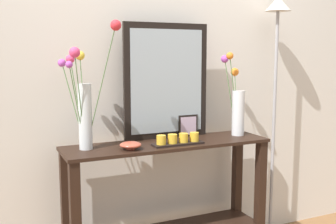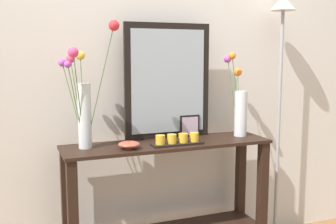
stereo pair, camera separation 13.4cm
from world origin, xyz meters
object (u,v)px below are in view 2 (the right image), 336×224
(mirror_leaning, at_px, (168,81))
(picture_frame_small, at_px, (190,126))
(tall_vase_left, at_px, (84,98))
(vase_right, at_px, (239,105))
(console_table, at_px, (168,193))
(decorative_bowl, at_px, (129,144))
(floor_lamp, at_px, (280,80))
(candle_tray, at_px, (177,140))

(mirror_leaning, bearing_deg, picture_frame_small, -6.85)
(tall_vase_left, height_order, picture_frame_small, tall_vase_left)
(mirror_leaning, height_order, vase_right, mirror_leaning)
(console_table, xyz_separation_m, picture_frame_small, (0.20, 0.12, 0.40))
(tall_vase_left, relative_size, vase_right, 1.31)
(vase_right, height_order, decorative_bowl, vase_right)
(console_table, bearing_deg, floor_lamp, 6.22)
(console_table, height_order, tall_vase_left, tall_vase_left)
(candle_tray, height_order, decorative_bowl, candle_tray)
(console_table, bearing_deg, tall_vase_left, 176.33)
(console_table, distance_m, decorative_bowl, 0.45)
(vase_right, xyz_separation_m, candle_tray, (-0.49, -0.11, -0.18))
(tall_vase_left, xyz_separation_m, picture_frame_small, (0.71, 0.09, -0.22))
(candle_tray, distance_m, picture_frame_small, 0.27)
(vase_right, relative_size, candle_tray, 1.75)
(picture_frame_small, height_order, floor_lamp, floor_lamp)
(mirror_leaning, relative_size, picture_frame_small, 5.16)
(console_table, distance_m, candle_tray, 0.37)
(picture_frame_small, distance_m, floor_lamp, 0.75)
(candle_tray, height_order, floor_lamp, floor_lamp)
(console_table, relative_size, floor_lamp, 0.73)
(mirror_leaning, relative_size, candle_tray, 2.33)
(picture_frame_small, relative_size, floor_lamp, 0.08)
(candle_tray, bearing_deg, tall_vase_left, 168.18)
(console_table, distance_m, vase_right, 0.75)
(floor_lamp, bearing_deg, vase_right, -169.84)
(tall_vase_left, distance_m, vase_right, 1.03)
(decorative_bowl, height_order, floor_lamp, floor_lamp)
(vase_right, relative_size, decorative_bowl, 4.42)
(decorative_bowl, distance_m, floor_lamp, 1.23)
(console_table, relative_size, tall_vase_left, 1.79)
(mirror_leaning, relative_size, vase_right, 1.33)
(decorative_bowl, bearing_deg, vase_right, 7.76)
(floor_lamp, bearing_deg, mirror_leaning, 176.93)
(vase_right, bearing_deg, candle_tray, -167.39)
(vase_right, bearing_deg, floor_lamp, 10.16)
(tall_vase_left, xyz_separation_m, candle_tray, (0.53, -0.11, -0.26))
(candle_tray, bearing_deg, picture_frame_small, 49.55)
(mirror_leaning, bearing_deg, vase_right, -13.40)
(tall_vase_left, distance_m, picture_frame_small, 0.75)
(mirror_leaning, relative_size, floor_lamp, 0.41)
(console_table, distance_m, picture_frame_small, 0.46)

